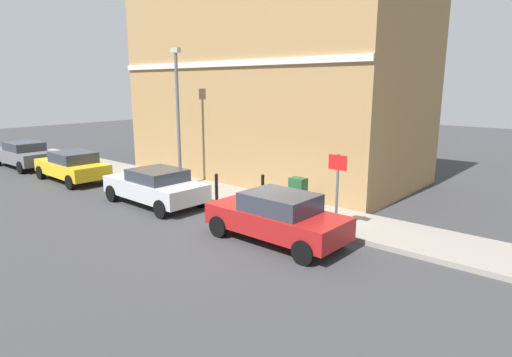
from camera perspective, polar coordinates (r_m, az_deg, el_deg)
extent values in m
plane|color=#38383A|center=(13.39, 0.52, -6.71)|extent=(80.00, 80.00, 0.00)
cube|color=gray|center=(18.83, -9.62, -0.98)|extent=(2.39, 30.00, 0.15)
cube|color=#9E7A4C|center=(20.80, 2.44, 12.68)|extent=(6.95, 13.42, 8.96)
cube|color=silver|center=(18.18, -4.62, 15.09)|extent=(0.12, 13.42, 0.24)
cube|color=maroon|center=(12.13, 2.72, -5.64)|extent=(1.74, 4.14, 0.62)
cube|color=#2D333D|center=(11.90, 3.23, -3.23)|extent=(1.51, 2.00, 0.53)
cylinder|color=black|center=(12.64, -4.97, -6.40)|extent=(0.23, 0.64, 0.64)
cylinder|color=black|center=(13.73, -0.18, -4.81)|extent=(0.23, 0.64, 0.64)
cylinder|color=black|center=(10.80, 6.41, -9.80)|extent=(0.23, 0.64, 0.64)
cylinder|color=black|center=(12.06, 10.76, -7.53)|extent=(0.23, 0.64, 0.64)
cube|color=#B7B7BC|center=(16.29, -13.41, -1.25)|extent=(1.94, 4.30, 0.62)
cube|color=#2D333D|center=(16.01, -13.08, 0.42)|extent=(1.66, 1.92, 0.44)
cylinder|color=black|center=(17.23, -18.72, -1.90)|extent=(0.24, 0.65, 0.64)
cylinder|color=black|center=(18.10, -13.98, -0.93)|extent=(0.24, 0.65, 0.64)
cylinder|color=black|center=(14.64, -12.58, -4.02)|extent=(0.24, 0.65, 0.64)
cylinder|color=black|center=(15.65, -7.44, -2.74)|extent=(0.24, 0.65, 0.64)
cube|color=gold|center=(21.48, -23.45, 1.30)|extent=(1.85, 4.25, 0.60)
cube|color=#2D333D|center=(21.18, -23.31, 2.62)|extent=(1.58, 1.99, 0.50)
cylinder|color=black|center=(22.64, -26.91, 0.73)|extent=(0.24, 0.65, 0.64)
cylinder|color=black|center=(23.26, -23.19, 1.35)|extent=(0.24, 0.65, 0.64)
cylinder|color=black|center=(19.82, -23.62, -0.46)|extent=(0.24, 0.65, 0.64)
cylinder|color=black|center=(20.52, -19.50, 0.28)|extent=(0.24, 0.65, 0.64)
cube|color=slate|center=(26.20, -28.68, 2.68)|extent=(1.73, 4.38, 0.64)
cube|color=#2D333D|center=(25.97, -28.66, 3.80)|extent=(1.52, 1.97, 0.47)
cylinder|color=black|center=(28.04, -28.29, 2.61)|extent=(0.22, 0.64, 0.64)
cylinder|color=black|center=(24.45, -28.98, 1.30)|extent=(0.22, 0.64, 0.64)
cylinder|color=black|center=(25.05, -25.53, 1.87)|extent=(0.22, 0.64, 0.64)
cube|color=#1E4C28|center=(14.63, 5.63, -2.13)|extent=(0.40, 0.55, 1.15)
cube|color=#333333|center=(14.78, 5.59, -4.14)|extent=(0.46, 0.61, 0.08)
cylinder|color=black|center=(15.70, 0.90, -1.44)|extent=(0.12, 0.12, 0.95)
sphere|color=black|center=(15.59, 0.91, 0.33)|extent=(0.14, 0.14, 0.14)
cylinder|color=black|center=(15.92, -5.32, -1.30)|extent=(0.12, 0.12, 0.95)
sphere|color=black|center=(15.81, -5.35, 0.44)|extent=(0.14, 0.14, 0.14)
cylinder|color=#59595B|center=(12.72, 10.81, -1.85)|extent=(0.08, 0.08, 2.30)
cube|color=white|center=(12.52, 10.93, 2.13)|extent=(0.03, 0.56, 0.40)
cube|color=red|center=(12.50, 10.90, 2.12)|extent=(0.01, 0.60, 0.44)
cylinder|color=#59595B|center=(18.32, -10.40, 7.58)|extent=(0.14, 0.14, 5.50)
cube|color=#A5A599|center=(18.31, -10.76, 16.56)|extent=(0.20, 0.44, 0.20)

